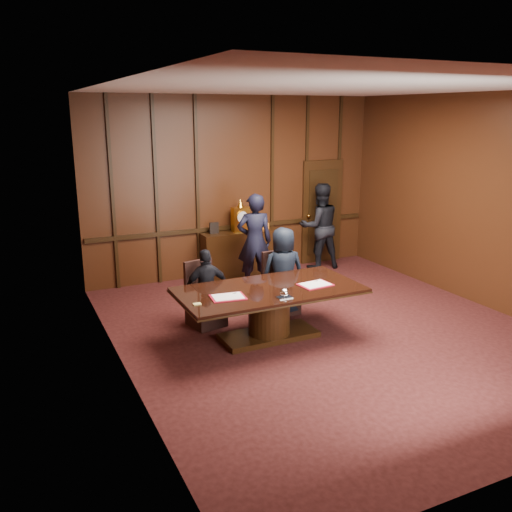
% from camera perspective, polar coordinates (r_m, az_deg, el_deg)
% --- Properties ---
extents(room, '(7.00, 7.04, 3.50)m').
position_cam_1_polar(room, '(7.87, 7.99, 4.12)').
color(room, black).
rests_on(room, ground).
extents(sideboard, '(1.60, 0.45, 1.54)m').
position_cam_1_polar(sideboard, '(10.79, -1.62, 0.48)').
color(sideboard, black).
rests_on(sideboard, ground).
extents(conference_table, '(2.62, 1.32, 0.76)m').
position_cam_1_polar(conference_table, '(7.77, 1.39, -5.15)').
color(conference_table, black).
rests_on(conference_table, ground).
extents(folder_left, '(0.50, 0.39, 0.02)m').
position_cam_1_polar(folder_left, '(7.31, -2.97, -4.33)').
color(folder_left, '#A30F23').
rests_on(folder_left, conference_table).
extents(folder_right, '(0.49, 0.37, 0.02)m').
position_cam_1_polar(folder_right, '(7.87, 6.25, -3.00)').
color(folder_right, '#A30F23').
rests_on(folder_right, conference_table).
extents(inkstand, '(0.20, 0.14, 0.12)m').
position_cam_1_polar(inkstand, '(7.30, 3.00, -4.00)').
color(inkstand, white).
rests_on(inkstand, conference_table).
extents(notepad, '(0.10, 0.07, 0.01)m').
position_cam_1_polar(notepad, '(7.09, -6.21, -5.05)').
color(notepad, '#D9C96A').
rests_on(notepad, conference_table).
extents(chair_left, '(0.57, 0.57, 0.99)m').
position_cam_1_polar(chair_left, '(8.36, -5.37, -5.32)').
color(chair_left, black).
rests_on(chair_left, ground).
extents(chair_right, '(0.50, 0.50, 0.99)m').
position_cam_1_polar(chair_right, '(8.86, 2.59, -4.09)').
color(chair_right, black).
rests_on(chair_right, ground).
extents(signatory_left, '(0.73, 0.34, 1.21)m').
position_cam_1_polar(signatory_left, '(8.19, -5.20, -3.43)').
color(signatory_left, black).
rests_on(signatory_left, ground).
extents(signatory_right, '(0.75, 0.55, 1.43)m').
position_cam_1_polar(signatory_right, '(8.67, 2.87, -1.61)').
color(signatory_right, black).
rests_on(signatory_right, ground).
extents(witness_left, '(0.74, 0.59, 1.77)m').
position_cam_1_polar(witness_left, '(9.90, -0.15, 1.53)').
color(witness_left, black).
rests_on(witness_left, ground).
extents(witness_right, '(0.95, 0.79, 1.78)m').
position_cam_1_polar(witness_right, '(11.30, 6.70, 3.14)').
color(witness_right, black).
rests_on(witness_right, ground).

